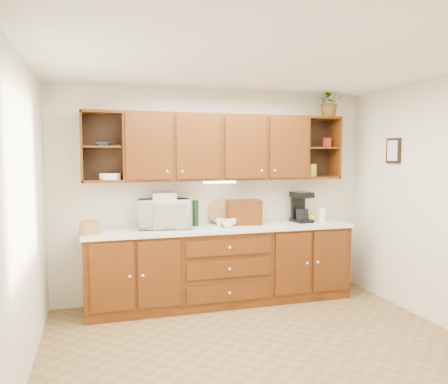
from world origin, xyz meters
TOP-DOWN VIEW (x-y plane):
  - floor at (0.00, 0.00)m, footprint 4.00×4.00m
  - ceiling at (0.00, 0.00)m, footprint 4.00×4.00m
  - back_wall at (0.00, 1.75)m, footprint 4.00×0.00m
  - left_wall at (-2.00, 0.00)m, footprint 0.00×3.50m
  - base_cabinets at (0.00, 1.45)m, footprint 3.20×0.60m
  - countertop at (0.00, 1.44)m, footprint 3.24×0.64m
  - upper_cabinets at (0.01, 1.59)m, footprint 3.20×0.33m
  - undercabinet_light at (0.00, 1.53)m, footprint 0.40×0.05m
  - framed_picture at (1.98, 0.90)m, footprint 0.03×0.24m
  - wicker_basket at (-1.52, 1.38)m, footprint 0.26×0.26m
  - microwave at (-0.68, 1.54)m, footprint 0.65×0.48m
  - towel_stack at (-0.68, 1.54)m, footprint 0.28×0.21m
  - wine_bottle at (-0.29, 1.58)m, footprint 0.08×0.08m
  - woven_tray at (0.05, 1.63)m, footprint 0.32×0.20m
  - bread_box at (0.31, 1.54)m, footprint 0.46×0.32m
  - mug_tree at (0.06, 1.44)m, footprint 0.31×0.30m
  - canister_red at (1.11, 1.52)m, footprint 0.13×0.13m
  - canister_white at (1.34, 1.43)m, footprint 0.09×0.09m
  - canister_yellow at (1.21, 1.49)m, footprint 0.10×0.10m
  - coffee_maker at (1.08, 1.52)m, footprint 0.25×0.30m
  - bowl_stack at (-1.36, 1.55)m, footprint 0.20×0.20m
  - plate_stack at (-1.29, 1.57)m, footprint 0.29×0.29m
  - pantry_box_yellow at (1.25, 1.56)m, footprint 0.11×0.10m
  - pantry_box_red at (1.47, 1.57)m, footprint 0.09×0.08m
  - potted_plant at (1.47, 1.53)m, footprint 0.41×0.38m

SIDE VIEW (x-z plane):
  - floor at x=0.00m, z-range 0.00..0.00m
  - base_cabinets at x=0.00m, z-range 0.00..0.90m
  - countertop at x=0.00m, z-range 0.90..0.94m
  - woven_tray at x=0.05m, z-range 0.79..1.10m
  - mug_tree at x=0.06m, z-range 0.83..1.16m
  - canister_yellow at x=1.21m, z-range 0.94..1.05m
  - wicker_basket at x=-1.52m, z-range 0.94..1.08m
  - canister_red at x=1.11m, z-range 0.94..1.09m
  - canister_white at x=1.34m, z-range 0.94..1.12m
  - bread_box at x=0.31m, z-range 0.94..1.24m
  - wine_bottle at x=-0.29m, z-range 0.94..1.26m
  - microwave at x=-0.68m, z-range 0.94..1.27m
  - coffee_maker at x=1.08m, z-range 0.93..1.32m
  - back_wall at x=0.00m, z-range -0.70..3.30m
  - left_wall at x=-2.00m, z-range -0.45..3.05m
  - towel_stack at x=-0.68m, z-range 1.27..1.36m
  - undercabinet_light at x=0.00m, z-range 1.46..1.48m
  - plate_stack at x=-1.29m, z-range 1.52..1.59m
  - pantry_box_yellow at x=1.25m, z-range 1.52..1.68m
  - framed_picture at x=1.98m, z-range 1.70..2.00m
  - upper_cabinets at x=0.01m, z-range 1.49..2.29m
  - bowl_stack at x=-1.36m, z-range 1.90..1.94m
  - pantry_box_red at x=1.47m, z-range 1.90..2.02m
  - potted_plant at x=1.47m, z-range 2.29..2.67m
  - ceiling at x=0.00m, z-range 2.60..2.60m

